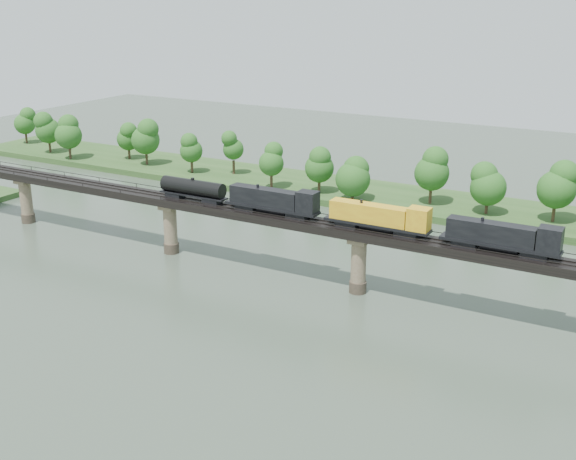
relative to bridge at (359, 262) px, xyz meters
The scene contains 6 objects.
ground 30.49m from the bridge, 90.00° to the right, with size 400.00×400.00×0.00m, color #324033.
far_bank 55.20m from the bridge, 90.00° to the left, with size 300.00×24.00×1.60m, color #26451B.
bridge is the anchor object (origin of this frame).
bridge_superstructure 6.33m from the bridge, 90.00° to the left, with size 220.00×4.90×0.75m.
far_treeline 51.30m from the bridge, 99.23° to the left, with size 289.06×17.54×13.60m.
freight_train 9.15m from the bridge, behind, with size 73.27×2.85×5.04m.
Camera 1 is at (45.22, -75.17, 49.34)m, focal length 45.00 mm.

